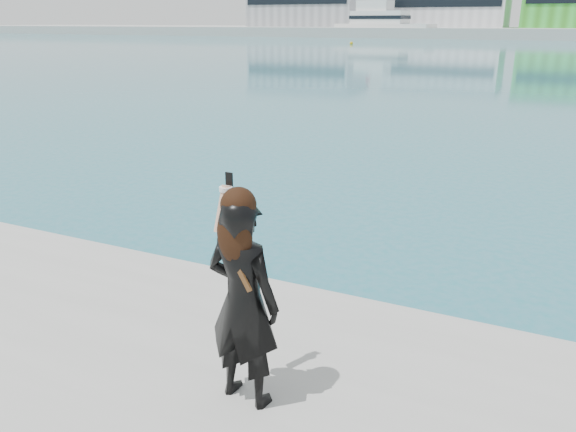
# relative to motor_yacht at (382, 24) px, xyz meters

# --- Properties ---
(ground) EXTENTS (500.00, 500.00, 0.00)m
(ground) POSITION_rel_motor_yacht_xyz_m (33.03, -114.80, -2.70)
(ground) COLOR #1C7381
(ground) RESTS_ON ground
(far_quay) EXTENTS (320.00, 40.00, 2.00)m
(far_quay) POSITION_rel_motor_yacht_xyz_m (33.03, 15.20, -1.70)
(far_quay) COLOR #9E9E99
(far_quay) RESTS_ON ground
(warehouse_grey_left) EXTENTS (26.52, 16.36, 11.50)m
(warehouse_grey_left) POSITION_rel_motor_yacht_xyz_m (-21.97, 13.18, 5.06)
(warehouse_grey_left) COLOR gray
(warehouse_grey_left) RESTS_ON far_quay
(warehouse_white) EXTENTS (24.48, 15.35, 9.50)m
(warehouse_white) POSITION_rel_motor_yacht_xyz_m (11.03, 13.18, 4.06)
(warehouse_white) COLOR silver
(warehouse_white) RESTS_ON far_quay
(flagpole_left) EXTENTS (1.28, 0.16, 8.00)m
(flagpole_left) POSITION_rel_motor_yacht_xyz_m (-4.87, 6.20, 3.84)
(flagpole_left) COLOR silver
(flagpole_left) RESTS_ON far_quay
(motor_yacht) EXTENTS (21.24, 9.27, 9.59)m
(motor_yacht) POSITION_rel_motor_yacht_xyz_m (0.00, 0.00, 0.00)
(motor_yacht) COLOR silver
(motor_yacht) RESTS_ON ground
(buoy_far) EXTENTS (0.50, 0.50, 0.50)m
(buoy_far) POSITION_rel_motor_yacht_xyz_m (5.85, -35.25, -2.70)
(buoy_far) COLOR gold
(buoy_far) RESTS_ON ground
(woman) EXTENTS (0.58, 0.42, 1.58)m
(woman) POSITION_rel_motor_yacht_xyz_m (33.13, -115.61, -1.10)
(woman) COLOR black
(woman) RESTS_ON near_quay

